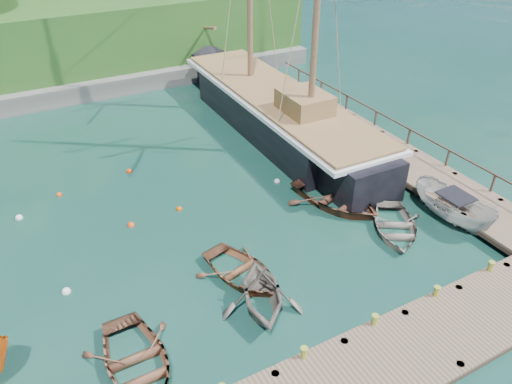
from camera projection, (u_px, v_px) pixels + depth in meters
ground at (257, 271)px, 21.12m from camera, size 160.00×160.00×0.00m
dock_near at (400, 355)px, 16.88m from camera, size 20.00×3.20×1.10m
dock_east at (366, 139)px, 30.70m from camera, size 3.20×24.00×1.10m
bollard_1 at (303, 369)px, 16.94m from camera, size 0.26×0.26×0.45m
bollard_2 at (372, 336)px, 18.15m from camera, size 0.26×0.26×0.45m
bollard_3 at (432, 307)px, 19.36m from camera, size 0.26×0.26×0.45m
bollard_4 at (486, 281)px, 20.57m from camera, size 0.26×0.26×0.45m
rowboat_0 at (138, 369)px, 16.94m from camera, size 3.12×4.36×0.90m
rowboat_1 at (262, 308)px, 19.31m from camera, size 4.25×4.55×1.94m
rowboat_2 at (242, 278)px, 20.77m from camera, size 3.81×4.62×0.83m
rowboat_3 at (394, 232)px, 23.43m from camera, size 4.62×4.99×0.84m
rowboat_4 at (335, 205)px, 25.35m from camera, size 4.81×5.75×1.02m
cabin_boat_white at (450, 220)px, 24.19m from camera, size 1.87×4.62×1.76m
schooner at (277, 115)px, 32.07m from camera, size 5.18×26.74×19.47m
mooring_buoy_0 at (66, 292)px, 20.04m from camera, size 0.37×0.37×0.37m
mooring_buoy_1 at (131, 226)px, 23.83m from camera, size 0.35×0.35×0.35m
mooring_buoy_2 at (179, 209)px, 24.98m from camera, size 0.30×0.30×0.30m
mooring_buoy_3 at (277, 182)px, 27.22m from camera, size 0.32×0.32×0.32m
mooring_buoy_4 at (60, 195)px, 26.07m from camera, size 0.31×0.31×0.31m
mooring_buoy_5 at (129, 172)px, 28.13m from camera, size 0.32×0.32×0.32m
mooring_buoy_6 at (19, 218)px, 24.33m from camera, size 0.37×0.37×0.37m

